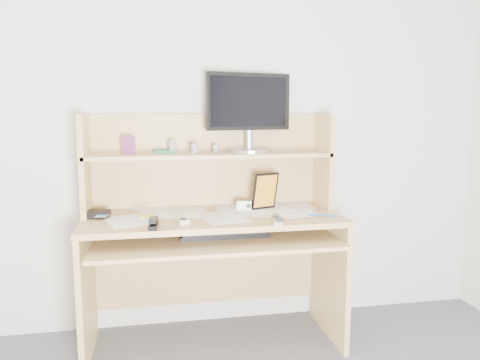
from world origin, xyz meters
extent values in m
cube|color=beige|center=(0.00, 1.80, 1.25)|extent=(3.60, 0.04, 2.50)
cube|color=tan|center=(0.00, 1.48, 0.73)|extent=(1.40, 0.60, 0.03)
cube|color=tan|center=(-0.68, 1.48, 0.36)|extent=(0.03, 0.56, 0.72)
cube|color=tan|center=(0.68, 1.48, 0.36)|extent=(0.03, 0.56, 0.72)
cube|color=tan|center=(0.00, 1.77, 0.34)|extent=(1.34, 0.02, 0.41)
cube|color=tan|center=(0.00, 1.36, 0.64)|extent=(1.28, 0.55, 0.02)
cube|color=tan|center=(0.00, 1.77, 1.02)|extent=(1.40, 0.02, 0.55)
cube|color=tan|center=(-0.68, 1.63, 1.02)|extent=(0.03, 0.30, 0.55)
cube|color=tan|center=(0.68, 1.63, 1.02)|extent=(0.03, 0.30, 0.55)
cube|color=tan|center=(0.00, 1.63, 1.07)|extent=(1.38, 0.30, 0.02)
cube|color=silver|center=(0.00, 1.48, 0.75)|extent=(1.32, 0.54, 0.01)
cube|color=black|center=(0.05, 1.41, 0.66)|extent=(0.48, 0.18, 0.02)
cube|color=black|center=(0.05, 1.41, 0.68)|extent=(0.45, 0.17, 0.01)
cube|color=gray|center=(0.30, 1.23, 0.76)|extent=(0.09, 0.17, 0.02)
cube|color=silver|center=(-0.18, 1.31, 0.77)|extent=(0.07, 0.10, 0.03)
cube|color=black|center=(-0.32, 1.26, 0.78)|extent=(0.05, 0.15, 0.04)
cube|color=black|center=(-0.62, 1.54, 0.77)|extent=(0.14, 0.12, 0.03)
cube|color=yellow|center=(-0.36, 1.50, 0.76)|extent=(0.09, 0.09, 0.01)
cube|color=#BCBDBF|center=(0.19, 1.56, 0.78)|extent=(0.09, 0.05, 0.05)
cube|color=black|center=(0.31, 1.56, 0.86)|extent=(0.15, 0.07, 0.21)
cylinder|color=#1642AA|center=(0.57, 1.32, 0.76)|extent=(0.15, 0.07, 0.01)
cube|color=#A31F15|center=(-0.45, 1.63, 1.13)|extent=(0.07, 0.03, 0.10)
cube|color=#317B46|center=(-0.25, 1.69, 1.09)|extent=(0.12, 0.17, 0.02)
cylinder|color=black|center=(-0.09, 1.58, 1.11)|extent=(0.05, 0.05, 0.06)
cylinder|color=white|center=(-0.21, 1.65, 1.12)|extent=(0.06, 0.06, 0.07)
cylinder|color=black|center=(0.04, 1.65, 1.10)|extent=(0.05, 0.05, 0.05)
cylinder|color=silver|center=(0.25, 1.67, 1.12)|extent=(0.05, 0.05, 0.07)
cylinder|color=#A1A1A6|center=(0.24, 1.65, 1.09)|extent=(0.26, 0.26, 0.02)
cylinder|color=#A1A1A6|center=(0.24, 1.66, 1.15)|extent=(0.04, 0.04, 0.11)
cube|color=black|center=(0.24, 1.68, 1.37)|extent=(0.52, 0.16, 0.33)
cube|color=black|center=(0.24, 1.66, 1.37)|extent=(0.47, 0.12, 0.29)
camera|label=1|loc=(-0.32, -1.02, 1.31)|focal=35.00mm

